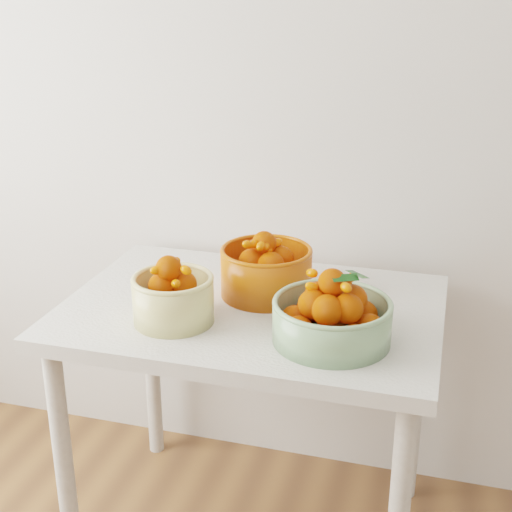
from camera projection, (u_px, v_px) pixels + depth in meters
The scene contains 4 objects.
table at pixel (252, 337), 1.94m from camera, with size 1.00×0.70×0.75m.
bowl_cream at pixel (173, 297), 1.79m from camera, with size 0.26×0.26×0.18m.
bowl_green at pixel (332, 317), 1.69m from camera, with size 0.37×0.37×0.18m.
bowl_orange at pixel (266, 270), 1.95m from camera, with size 0.27×0.27×0.18m.
Camera 1 is at (0.20, -0.07, 1.55)m, focal length 50.00 mm.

